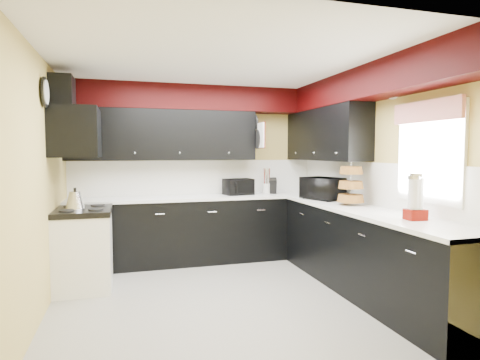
# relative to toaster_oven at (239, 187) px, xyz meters

# --- Properties ---
(ground) EXTENTS (3.60, 3.60, 0.00)m
(ground) POSITION_rel_toaster_oven_xyz_m (-0.56, -1.52, -1.06)
(ground) COLOR gray
(ground) RESTS_ON ground
(wall_back) EXTENTS (3.60, 0.06, 2.50)m
(wall_back) POSITION_rel_toaster_oven_xyz_m (-0.56, 0.28, 0.19)
(wall_back) COLOR #E0C666
(wall_back) RESTS_ON ground
(wall_right) EXTENTS (0.06, 3.60, 2.50)m
(wall_right) POSITION_rel_toaster_oven_xyz_m (1.24, -1.52, 0.19)
(wall_right) COLOR #E0C666
(wall_right) RESTS_ON ground
(wall_left) EXTENTS (0.06, 3.60, 2.50)m
(wall_left) POSITION_rel_toaster_oven_xyz_m (-2.36, -1.52, 0.19)
(wall_left) COLOR #E0C666
(wall_left) RESTS_ON ground
(ceiling) EXTENTS (3.60, 3.60, 0.06)m
(ceiling) POSITION_rel_toaster_oven_xyz_m (-0.56, -1.52, 1.44)
(ceiling) COLOR white
(ceiling) RESTS_ON wall_back
(cab_back) EXTENTS (3.60, 0.60, 0.90)m
(cab_back) POSITION_rel_toaster_oven_xyz_m (-0.56, -0.02, -0.61)
(cab_back) COLOR black
(cab_back) RESTS_ON ground
(cab_right) EXTENTS (0.60, 3.00, 0.90)m
(cab_right) POSITION_rel_toaster_oven_xyz_m (0.94, -1.82, -0.61)
(cab_right) COLOR black
(cab_right) RESTS_ON ground
(counter_back) EXTENTS (3.62, 0.64, 0.04)m
(counter_back) POSITION_rel_toaster_oven_xyz_m (-0.56, -0.02, -0.14)
(counter_back) COLOR white
(counter_back) RESTS_ON cab_back
(counter_right) EXTENTS (0.64, 3.02, 0.04)m
(counter_right) POSITION_rel_toaster_oven_xyz_m (0.94, -1.82, -0.14)
(counter_right) COLOR white
(counter_right) RESTS_ON cab_right
(splash_back) EXTENTS (3.60, 0.02, 0.50)m
(splash_back) POSITION_rel_toaster_oven_xyz_m (-0.56, 0.27, 0.13)
(splash_back) COLOR white
(splash_back) RESTS_ON counter_back
(splash_right) EXTENTS (0.02, 3.60, 0.50)m
(splash_right) POSITION_rel_toaster_oven_xyz_m (1.23, -1.52, 0.13)
(splash_right) COLOR white
(splash_right) RESTS_ON counter_right
(upper_back) EXTENTS (2.60, 0.35, 0.70)m
(upper_back) POSITION_rel_toaster_oven_xyz_m (-1.06, 0.11, 0.74)
(upper_back) COLOR black
(upper_back) RESTS_ON wall_back
(upper_right) EXTENTS (0.35, 1.80, 0.70)m
(upper_right) POSITION_rel_toaster_oven_xyz_m (1.06, -0.62, 0.74)
(upper_right) COLOR black
(upper_right) RESTS_ON wall_right
(soffit_back) EXTENTS (3.60, 0.36, 0.35)m
(soffit_back) POSITION_rel_toaster_oven_xyz_m (-0.56, 0.10, 1.27)
(soffit_back) COLOR black
(soffit_back) RESTS_ON wall_back
(soffit_right) EXTENTS (0.36, 3.24, 0.35)m
(soffit_right) POSITION_rel_toaster_oven_xyz_m (1.06, -1.70, 1.27)
(soffit_right) COLOR black
(soffit_right) RESTS_ON wall_right
(stove) EXTENTS (0.60, 0.75, 0.86)m
(stove) POSITION_rel_toaster_oven_xyz_m (-2.06, -0.77, -0.63)
(stove) COLOR white
(stove) RESTS_ON ground
(cooktop) EXTENTS (0.62, 0.77, 0.06)m
(cooktop) POSITION_rel_toaster_oven_xyz_m (-2.06, -0.77, -0.17)
(cooktop) COLOR black
(cooktop) RESTS_ON stove
(hood) EXTENTS (0.50, 0.78, 0.55)m
(hood) POSITION_rel_toaster_oven_xyz_m (-2.11, -0.77, 0.72)
(hood) COLOR black
(hood) RESTS_ON wall_left
(hood_duct) EXTENTS (0.24, 0.40, 0.40)m
(hood_duct) POSITION_rel_toaster_oven_xyz_m (-2.24, -0.77, 1.14)
(hood_duct) COLOR black
(hood_duct) RESTS_ON wall_left
(window) EXTENTS (0.03, 0.86, 0.96)m
(window) POSITION_rel_toaster_oven_xyz_m (1.22, -2.42, 0.49)
(window) COLOR white
(window) RESTS_ON wall_right
(valance) EXTENTS (0.04, 0.88, 0.20)m
(valance) POSITION_rel_toaster_oven_xyz_m (1.17, -2.42, 0.89)
(valance) COLOR red
(valance) RESTS_ON wall_right
(pan_top) EXTENTS (0.03, 0.22, 0.40)m
(pan_top) POSITION_rel_toaster_oven_xyz_m (0.26, 0.03, 0.94)
(pan_top) COLOR black
(pan_top) RESTS_ON upper_back
(pan_mid) EXTENTS (0.03, 0.28, 0.46)m
(pan_mid) POSITION_rel_toaster_oven_xyz_m (0.26, -0.10, 0.69)
(pan_mid) COLOR black
(pan_mid) RESTS_ON upper_back
(pan_low) EXTENTS (0.03, 0.24, 0.42)m
(pan_low) POSITION_rel_toaster_oven_xyz_m (0.26, 0.16, 0.66)
(pan_low) COLOR black
(pan_low) RESTS_ON upper_back
(cut_board) EXTENTS (0.03, 0.26, 0.35)m
(cut_board) POSITION_rel_toaster_oven_xyz_m (0.27, -0.22, 0.74)
(cut_board) COLOR white
(cut_board) RESTS_ON upper_back
(baskets) EXTENTS (0.27, 0.27, 0.50)m
(baskets) POSITION_rel_toaster_oven_xyz_m (0.96, -1.47, 0.12)
(baskets) COLOR brown
(baskets) RESTS_ON upper_right
(clock) EXTENTS (0.03, 0.30, 0.30)m
(clock) POSITION_rel_toaster_oven_xyz_m (-2.33, -1.27, 1.09)
(clock) COLOR black
(clock) RESTS_ON wall_left
(deco_plate) EXTENTS (0.03, 0.24, 0.24)m
(deco_plate) POSITION_rel_toaster_oven_xyz_m (1.21, -1.87, 1.19)
(deco_plate) COLOR white
(deco_plate) RESTS_ON wall_right
(toaster_oven) EXTENTS (0.45, 0.40, 0.23)m
(toaster_oven) POSITION_rel_toaster_oven_xyz_m (0.00, 0.00, 0.00)
(toaster_oven) COLOR black
(toaster_oven) RESTS_ON counter_back
(microwave) EXTENTS (0.51, 0.61, 0.29)m
(microwave) POSITION_rel_toaster_oven_xyz_m (0.91, -0.87, 0.03)
(microwave) COLOR black
(microwave) RESTS_ON counter_right
(utensil_crock) EXTENTS (0.16, 0.16, 0.15)m
(utensil_crock) POSITION_rel_toaster_oven_xyz_m (0.45, 0.04, -0.04)
(utensil_crock) COLOR beige
(utensil_crock) RESTS_ON counter_back
(knife_block) EXTENTS (0.14, 0.17, 0.23)m
(knife_block) POSITION_rel_toaster_oven_xyz_m (0.54, -0.00, -0.00)
(knife_block) COLOR black
(knife_block) RESTS_ON counter_back
(kettle) EXTENTS (0.26, 0.26, 0.19)m
(kettle) POSITION_rel_toaster_oven_xyz_m (-2.15, -0.73, -0.04)
(kettle) COLOR silver
(kettle) RESTS_ON cooktop
(dispenser_a) EXTENTS (0.16, 0.16, 0.40)m
(dispenser_a) POSITION_rel_toaster_oven_xyz_m (0.98, -2.55, 0.09)
(dispenser_a) COLOR #731000
(dispenser_a) RESTS_ON counter_right
(dispenser_b) EXTENTS (0.15, 0.15, 0.38)m
(dispenser_b) POSITION_rel_toaster_oven_xyz_m (0.95, -2.55, 0.07)
(dispenser_b) COLOR maroon
(dispenser_b) RESTS_ON counter_right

